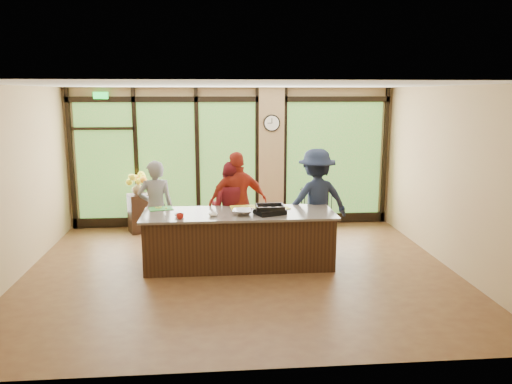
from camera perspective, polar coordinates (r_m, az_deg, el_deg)
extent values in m
plane|color=#51301C|center=(8.32, -1.81, -9.01)|extent=(7.00, 7.00, 0.00)
plane|color=silver|center=(7.81, -1.94, 12.13)|extent=(7.00, 7.00, 0.00)
plane|color=tan|center=(10.89, -2.75, 3.95)|extent=(7.00, 0.00, 7.00)
plane|color=tan|center=(8.49, -26.18, 0.74)|extent=(0.00, 6.00, 6.00)
plane|color=tan|center=(8.83, 21.44, 1.48)|extent=(0.00, 6.00, 6.00)
cube|color=tan|center=(10.90, 1.75, 3.96)|extent=(0.55, 0.12, 3.00)
cube|color=black|center=(10.75, -2.80, 10.54)|extent=(6.90, 0.08, 0.12)
cube|color=black|center=(11.10, -2.67, -3.17)|extent=(6.90, 0.08, 0.20)
cube|color=#19D83F|center=(10.93, -17.33, 10.48)|extent=(0.30, 0.04, 0.14)
cube|color=#377127|center=(11.09, -16.84, 3.36)|extent=(1.20, 0.02, 2.50)
cube|color=#377127|center=(10.90, -10.13, 3.53)|extent=(1.20, 0.02, 2.50)
cube|color=#377127|center=(10.86, -3.27, 3.66)|extent=(1.20, 0.02, 2.50)
cube|color=#377127|center=(11.18, 8.88, 3.76)|extent=(2.10, 0.02, 2.50)
cube|color=black|center=(11.23, -20.37, 3.48)|extent=(0.08, 0.08, 3.00)
cube|color=black|center=(10.95, -13.54, 3.69)|extent=(0.08, 0.08, 3.00)
cube|color=black|center=(10.84, -6.71, 3.85)|extent=(0.08, 0.08, 3.00)
cube|color=black|center=(10.87, 0.17, 3.95)|extent=(0.08, 0.08, 3.00)
cube|color=black|center=(10.94, 3.30, 3.98)|extent=(0.08, 0.08, 3.00)
cube|color=black|center=(11.49, 14.51, 3.98)|extent=(0.08, 0.08, 3.00)
cube|color=black|center=(8.46, -1.94, -5.51)|extent=(3.10, 1.00, 0.88)
cube|color=#6D635A|center=(8.34, -1.96, -2.48)|extent=(3.20, 1.10, 0.04)
cylinder|color=black|center=(10.76, 1.81, 7.88)|extent=(0.36, 0.04, 0.36)
cylinder|color=white|center=(10.74, 1.82, 7.88)|extent=(0.31, 0.01, 0.31)
cube|color=black|center=(10.73, 1.83, 8.14)|extent=(0.01, 0.00, 0.11)
cube|color=black|center=(10.73, 1.56, 7.87)|extent=(0.09, 0.00, 0.01)
imported|color=slate|center=(9.10, -11.37, -1.80)|extent=(0.69, 0.51, 1.72)
imported|color=maroon|center=(9.07, -2.95, -1.77)|extent=(1.00, 0.90, 1.68)
imported|color=#9E2718|center=(9.02, -2.07, -1.25)|extent=(1.16, 0.67, 1.86)
imported|color=#192137|center=(9.18, 6.88, -0.98)|extent=(1.34, 0.92, 1.90)
cube|color=black|center=(8.22, 1.60, -2.25)|extent=(0.55, 0.49, 0.08)
imported|color=silver|center=(8.18, -1.51, -2.31)|extent=(0.39, 0.39, 0.08)
cube|color=green|center=(8.74, -10.82, -1.87)|extent=(0.46, 0.38, 0.01)
cube|color=yellow|center=(8.67, -1.47, -1.77)|extent=(0.46, 0.36, 0.01)
cube|color=yellow|center=(8.64, 2.51, -1.83)|extent=(0.43, 0.37, 0.01)
imported|color=white|center=(8.14, -8.76, -2.64)|extent=(0.20, 0.20, 0.05)
imported|color=white|center=(8.10, -4.94, -2.62)|extent=(0.16, 0.16, 0.05)
imported|color=white|center=(8.42, -1.79, -2.09)|extent=(0.16, 0.16, 0.03)
imported|color=#9F180F|center=(7.97, -8.68, -2.76)|extent=(0.14, 0.14, 0.09)
cube|color=black|center=(10.74, -13.21, -2.37)|extent=(0.53, 0.53, 0.81)
imported|color=olive|center=(10.63, -13.34, 0.46)|extent=(0.26, 0.26, 0.27)
cube|color=black|center=(11.12, 6.89, -2.96)|extent=(0.69, 0.45, 0.03)
cube|color=black|center=(10.98, 6.96, 0.18)|extent=(0.69, 0.45, 0.03)
cylinder|color=black|center=(10.84, 5.56, -1.94)|extent=(0.02, 0.02, 0.83)
cylinder|color=black|center=(10.97, 8.61, -1.86)|extent=(0.02, 0.02, 0.83)
cylinder|color=black|center=(11.16, 5.25, -1.55)|extent=(0.02, 0.02, 0.83)
cylinder|color=black|center=(11.28, 8.22, -1.48)|extent=(0.02, 0.02, 0.83)
imported|color=silver|center=(10.93, 5.92, 0.46)|extent=(0.10, 0.10, 0.09)
imported|color=silver|center=(10.96, 6.64, 0.47)|extent=(0.10, 0.10, 0.09)
imported|color=silver|center=(10.99, 7.35, 0.48)|extent=(0.10, 0.10, 0.09)
imported|color=silver|center=(11.02, 8.01, 0.49)|extent=(0.10, 0.10, 0.09)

